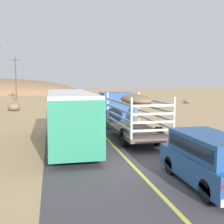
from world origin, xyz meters
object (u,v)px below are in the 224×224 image
object	(u,v)px
boulder_mid_field	(187,101)
livestock_truck	(123,109)
bus	(70,117)
boulder_near_shoulder	(14,107)
suv_near	(209,157)
power_pole_far	(16,78)
car_far	(82,98)

from	to	relation	value
boulder_mid_field	livestock_truck	bearing A→B (deg)	-125.90
livestock_truck	bus	size ratio (longest dim) A/B	0.97
boulder_near_shoulder	boulder_mid_field	world-z (taller)	boulder_near_shoulder
suv_near	power_pole_far	bearing A→B (deg)	104.35
livestock_truck	car_far	bearing A→B (deg)	89.32
livestock_truck	boulder_mid_field	world-z (taller)	livestock_truck
power_pole_far	suv_near	bearing A→B (deg)	-75.65
car_far	suv_near	bearing A→B (deg)	-89.97
livestock_truck	car_far	distance (m)	31.86
boulder_mid_field	boulder_near_shoulder	bearing A→B (deg)	-166.98
boulder_near_shoulder	boulder_mid_field	xyz separation A→B (m)	(27.34, 6.32, -0.22)
boulder_mid_field	power_pole_far	bearing A→B (deg)	158.13
car_far	bus	bearing A→B (deg)	-97.37
car_far	boulder_near_shoulder	size ratio (longest dim) A/B	2.42
livestock_truck	power_pole_far	size ratio (longest dim) A/B	1.18
bus	power_pole_far	xyz separation A→B (m)	(-7.42, 39.12, 2.67)
bus	car_far	size ratio (longest dim) A/B	2.27
livestock_truck	boulder_mid_field	bearing A→B (deg)	54.10
boulder_near_shoulder	livestock_truck	bearing A→B (deg)	-60.81
car_far	boulder_mid_field	xyz separation A→B (m)	(17.05, -7.77, -0.38)
bus	boulder_near_shoulder	world-z (taller)	bus
suv_near	bus	world-z (taller)	bus
boulder_mid_field	bus	bearing A→B (deg)	-128.19
boulder_mid_field	suv_near	bearing A→B (deg)	-115.77
power_pole_far	boulder_near_shoulder	distance (m)	18.46
livestock_truck	bus	xyz separation A→B (m)	(-4.19, -3.41, -0.04)
suv_near	boulder_near_shoulder	size ratio (longest dim) A/B	2.54
suv_near	boulder_near_shoulder	xyz separation A→B (m)	(-10.31, 28.94, -0.56)
bus	boulder_mid_field	world-z (taller)	bus
suv_near	boulder_mid_field	distance (m)	39.17
bus	power_pole_far	distance (m)	39.91
car_far	boulder_near_shoulder	xyz separation A→B (m)	(-10.29, -14.10, -0.16)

